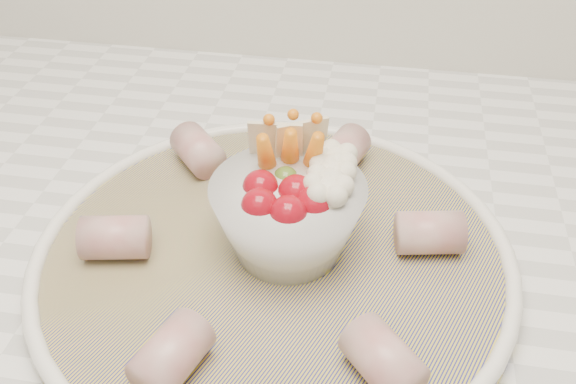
# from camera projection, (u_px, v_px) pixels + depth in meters

# --- Properties ---
(serving_platter) EXTENTS (0.48, 0.48, 0.02)m
(serving_platter) POSITION_uv_depth(u_px,v_px,m) (273.00, 255.00, 0.49)
(serving_platter) COLOR navy
(serving_platter) RESTS_ON kitchen_counter
(veggie_bowl) EXTENTS (0.11, 0.12, 0.10)m
(veggie_bowl) POSITION_uv_depth(u_px,v_px,m) (291.00, 210.00, 0.47)
(veggie_bowl) COLOR silver
(veggie_bowl) RESTS_ON serving_platter
(cured_meat_rolls) EXTENTS (0.29, 0.29, 0.03)m
(cured_meat_rolls) POSITION_uv_depth(u_px,v_px,m) (273.00, 235.00, 0.48)
(cured_meat_rolls) COLOR #A94D4D
(cured_meat_rolls) RESTS_ON serving_platter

